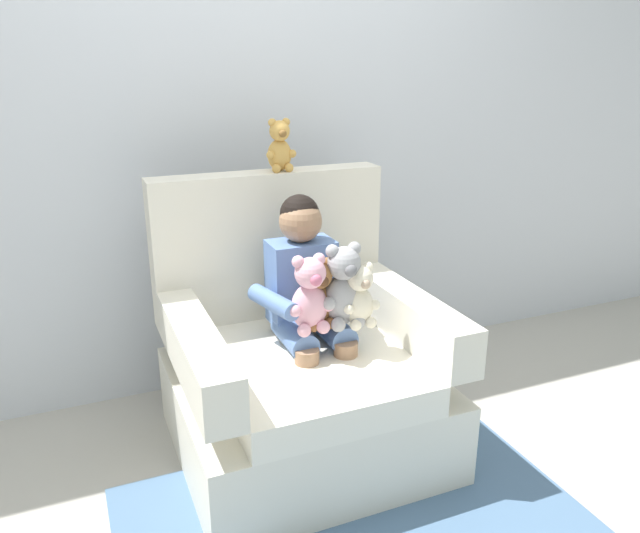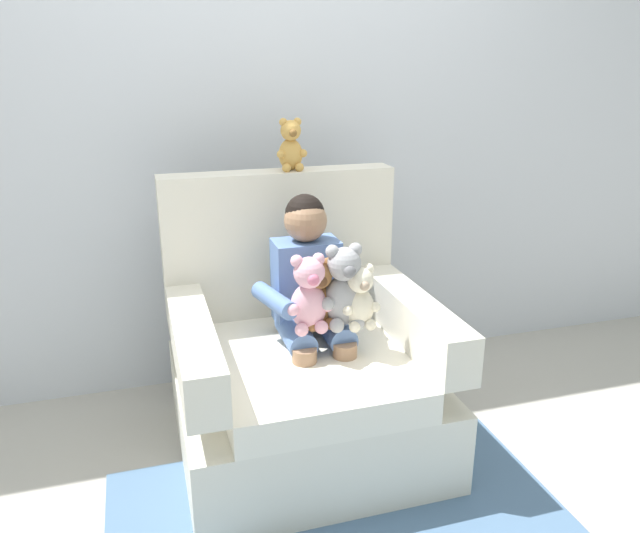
{
  "view_description": "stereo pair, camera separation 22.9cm",
  "coord_description": "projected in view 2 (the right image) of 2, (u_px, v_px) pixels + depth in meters",
  "views": [
    {
      "loc": [
        -0.8,
        -2.05,
        1.55
      ],
      "look_at": [
        0.05,
        -0.05,
        0.81
      ],
      "focal_mm": 34.88,
      "sensor_mm": 36.0,
      "label": 1
    },
    {
      "loc": [
        -0.58,
        -2.13,
        1.55
      ],
      "look_at": [
        0.05,
        -0.05,
        0.81
      ],
      "focal_mm": 34.88,
      "sensor_mm": 36.0,
      "label": 2
    }
  ],
  "objects": [
    {
      "name": "plush_brown",
      "position": [
        318.0,
        295.0,
        2.34
      ],
      "size": [
        0.16,
        0.13,
        0.27
      ],
      "rotation": [
        0.0,
        0.0,
        0.06
      ],
      "color": "brown",
      "rests_on": "armchair"
    },
    {
      "name": "back_wall",
      "position": [
        259.0,
        112.0,
        2.86
      ],
      "size": [
        6.0,
        0.1,
        2.6
      ],
      "primitive_type": "cube",
      "color": "silver",
      "rests_on": "ground"
    },
    {
      "name": "plush_pink",
      "position": [
        308.0,
        295.0,
        2.3
      ],
      "size": [
        0.18,
        0.15,
        0.3
      ],
      "rotation": [
        0.0,
        0.0,
        0.13
      ],
      "color": "#EAA8BC",
      "rests_on": "armchair"
    },
    {
      "name": "armchair",
      "position": [
        301.0,
        370.0,
        2.53
      ],
      "size": [
        1.0,
        0.95,
        1.09
      ],
      "color": "silver",
      "rests_on": "ground"
    },
    {
      "name": "ground_plane",
      "position": [
        306.0,
        447.0,
        2.59
      ],
      "size": [
        8.0,
        8.0,
        0.0
      ],
      "primitive_type": "plane",
      "color": "#ADA89E"
    },
    {
      "name": "seated_child",
      "position": [
        311.0,
        289.0,
        2.46
      ],
      "size": [
        0.45,
        0.39,
        0.82
      ],
      "rotation": [
        0.0,
        0.0,
        -0.03
      ],
      "color": "#597AB7",
      "rests_on": "armchair"
    },
    {
      "name": "plush_cream",
      "position": [
        360.0,
        299.0,
        2.33
      ],
      "size": [
        0.15,
        0.12,
        0.25
      ],
      "rotation": [
        0.0,
        0.0,
        -0.33
      ],
      "color": "silver",
      "rests_on": "armchair"
    },
    {
      "name": "plush_honey_on_backrest",
      "position": [
        291.0,
        146.0,
        2.58
      ],
      "size": [
        0.13,
        0.11,
        0.22
      ],
      "rotation": [
        0.0,
        0.0,
        0.15
      ],
      "color": "gold",
      "rests_on": "armchair"
    },
    {
      "name": "plush_grey",
      "position": [
        344.0,
        289.0,
        2.33
      ],
      "size": [
        0.19,
        0.16,
        0.33
      ],
      "rotation": [
        0.0,
        0.0,
        -0.39
      ],
      "color": "#9E9EA3",
      "rests_on": "armchair"
    }
  ]
}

